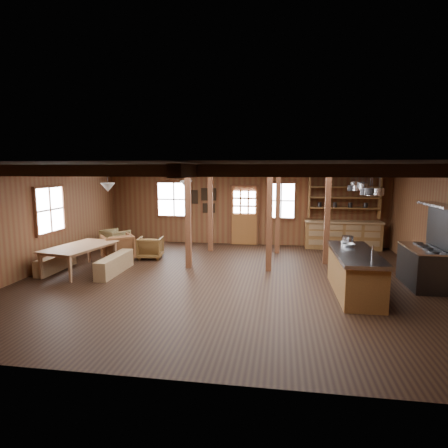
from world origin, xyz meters
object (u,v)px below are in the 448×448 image
(dining_table, at_px, (82,259))
(commercial_range, at_px, (427,260))
(kitchen_island, at_px, (355,273))
(armchair_c, at_px, (116,240))
(armchair_a, at_px, (118,247))
(armchair_b, at_px, (150,248))

(dining_table, bearing_deg, commercial_range, -78.94)
(kitchen_island, xyz_separation_m, dining_table, (-6.81, 0.76, -0.13))
(armchair_c, bearing_deg, kitchen_island, -176.97)
(armchair_a, bearing_deg, dining_table, 35.52)
(armchair_b, height_order, armchair_c, armchair_c)
(armchair_a, relative_size, armchair_c, 1.12)
(commercial_range, xyz_separation_m, armchair_a, (-8.15, 1.32, -0.23))
(commercial_range, height_order, armchair_b, commercial_range)
(commercial_range, height_order, dining_table, commercial_range)
(kitchen_island, height_order, armchair_b, kitchen_island)
(commercial_range, bearing_deg, armchair_b, 166.95)
(commercial_range, distance_m, armchair_c, 9.25)
(commercial_range, distance_m, dining_table, 8.55)
(dining_table, height_order, armchair_a, armchair_a)
(armchair_c, bearing_deg, commercial_range, -167.73)
(armchair_a, bearing_deg, kitchen_island, 123.60)
(kitchen_island, height_order, dining_table, kitchen_island)
(commercial_range, xyz_separation_m, dining_table, (-8.55, -0.03, -0.28))
(kitchen_island, relative_size, commercial_range, 1.30)
(armchair_c, bearing_deg, armchair_a, 146.08)
(commercial_range, bearing_deg, dining_table, -179.77)
(kitchen_island, relative_size, armchair_b, 3.45)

